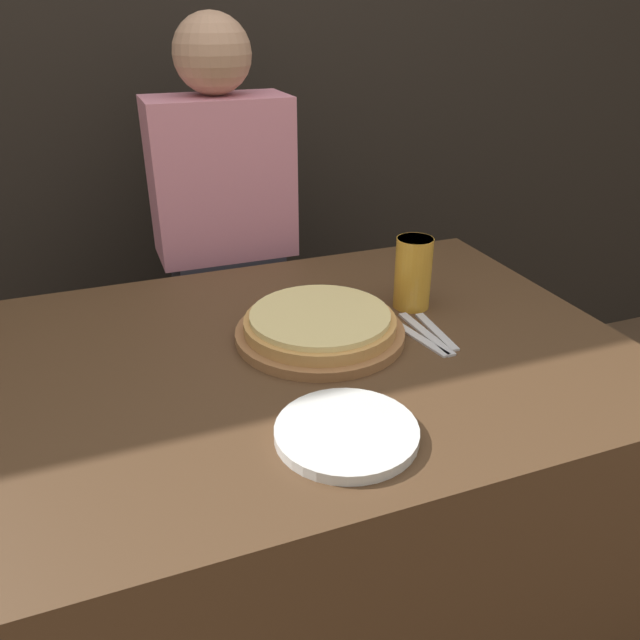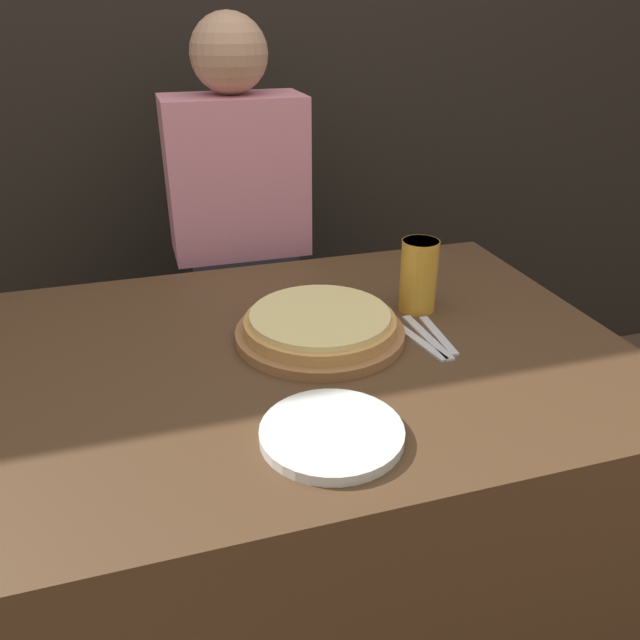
{
  "view_description": "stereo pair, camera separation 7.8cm",
  "coord_description": "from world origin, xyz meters",
  "px_view_note": "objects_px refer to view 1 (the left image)",
  "views": [
    {
      "loc": [
        -0.33,
        -1.01,
        1.38
      ],
      "look_at": [
        0.06,
        0.03,
        0.81
      ],
      "focal_mm": 35.0,
      "sensor_mm": 36.0,
      "label": 1
    },
    {
      "loc": [
        -0.26,
        -1.04,
        1.38
      ],
      "look_at": [
        0.06,
        0.03,
        0.81
      ],
      "focal_mm": 35.0,
      "sensor_mm": 36.0,
      "label": 2
    }
  ],
  "objects_px": {
    "dinner_knife": "(426,333)",
    "diner_person": "(228,277)",
    "pizza_on_board": "(320,326)",
    "beer_glass": "(413,270)",
    "fork": "(415,335)",
    "dinner_plate": "(347,432)",
    "spoon": "(436,331)"
  },
  "relations": [
    {
      "from": "dinner_plate",
      "to": "fork",
      "type": "bearing_deg",
      "value": 44.59
    },
    {
      "from": "spoon",
      "to": "dinner_knife",
      "type": "bearing_deg",
      "value": 180.0
    },
    {
      "from": "fork",
      "to": "dinner_knife",
      "type": "relative_size",
      "value": 1.0
    },
    {
      "from": "pizza_on_board",
      "to": "fork",
      "type": "distance_m",
      "value": 0.2
    },
    {
      "from": "dinner_plate",
      "to": "diner_person",
      "type": "xyz_separation_m",
      "value": [
        0.02,
        0.93,
        -0.11
      ]
    },
    {
      "from": "beer_glass",
      "to": "pizza_on_board",
      "type": "bearing_deg",
      "value": -164.54
    },
    {
      "from": "beer_glass",
      "to": "spoon",
      "type": "bearing_deg",
      "value": -94.82
    },
    {
      "from": "beer_glass",
      "to": "dinner_knife",
      "type": "distance_m",
      "value": 0.16
    },
    {
      "from": "pizza_on_board",
      "to": "dinner_knife",
      "type": "relative_size",
      "value": 1.75
    },
    {
      "from": "pizza_on_board",
      "to": "dinner_knife",
      "type": "height_order",
      "value": "pizza_on_board"
    },
    {
      "from": "dinner_plate",
      "to": "spoon",
      "type": "xyz_separation_m",
      "value": [
        0.31,
        0.26,
        -0.01
      ]
    },
    {
      "from": "dinner_plate",
      "to": "fork",
      "type": "xyz_separation_m",
      "value": [
        0.26,
        0.26,
        -0.01
      ]
    },
    {
      "from": "spoon",
      "to": "fork",
      "type": "bearing_deg",
      "value": 180.0
    },
    {
      "from": "dinner_plate",
      "to": "dinner_knife",
      "type": "xyz_separation_m",
      "value": [
        0.29,
        0.26,
        -0.01
      ]
    },
    {
      "from": "pizza_on_board",
      "to": "spoon",
      "type": "bearing_deg",
      "value": -15.51
    },
    {
      "from": "pizza_on_board",
      "to": "beer_glass",
      "type": "xyz_separation_m",
      "value": [
        0.24,
        0.07,
        0.06
      ]
    },
    {
      "from": "pizza_on_board",
      "to": "dinner_plate",
      "type": "xyz_separation_m",
      "value": [
        -0.08,
        -0.32,
        -0.02
      ]
    },
    {
      "from": "dinner_knife",
      "to": "pizza_on_board",
      "type": "bearing_deg",
      "value": 162.73
    },
    {
      "from": "diner_person",
      "to": "pizza_on_board",
      "type": "bearing_deg",
      "value": -84.92
    },
    {
      "from": "fork",
      "to": "diner_person",
      "type": "relative_size",
      "value": 0.14
    },
    {
      "from": "diner_person",
      "to": "spoon",
      "type": "bearing_deg",
      "value": -66.89
    },
    {
      "from": "beer_glass",
      "to": "dinner_knife",
      "type": "xyz_separation_m",
      "value": [
        -0.04,
        -0.13,
        -0.08
      ]
    },
    {
      "from": "dinner_knife",
      "to": "spoon",
      "type": "distance_m",
      "value": 0.03
    },
    {
      "from": "dinner_knife",
      "to": "diner_person",
      "type": "xyz_separation_m",
      "value": [
        -0.26,
        0.67,
        -0.1
      ]
    },
    {
      "from": "fork",
      "to": "spoon",
      "type": "relative_size",
      "value": 1.17
    },
    {
      "from": "spoon",
      "to": "diner_person",
      "type": "relative_size",
      "value": 0.12
    },
    {
      "from": "dinner_plate",
      "to": "dinner_knife",
      "type": "bearing_deg",
      "value": 41.97
    },
    {
      "from": "pizza_on_board",
      "to": "dinner_knife",
      "type": "distance_m",
      "value": 0.22
    },
    {
      "from": "dinner_knife",
      "to": "diner_person",
      "type": "bearing_deg",
      "value": 111.28
    },
    {
      "from": "dinner_plate",
      "to": "diner_person",
      "type": "distance_m",
      "value": 0.93
    },
    {
      "from": "pizza_on_board",
      "to": "diner_person",
      "type": "xyz_separation_m",
      "value": [
        -0.05,
        0.61,
        -0.12
      ]
    },
    {
      "from": "beer_glass",
      "to": "fork",
      "type": "xyz_separation_m",
      "value": [
        -0.06,
        -0.13,
        -0.08
      ]
    }
  ]
}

